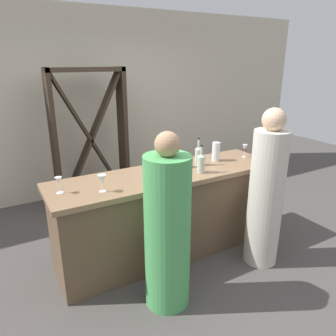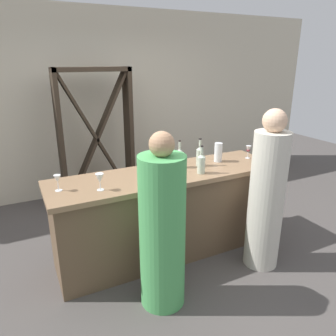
# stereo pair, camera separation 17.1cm
# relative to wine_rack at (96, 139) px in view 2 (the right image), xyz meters

# --- Properties ---
(ground_plane) EXTENTS (12.00, 12.00, 0.00)m
(ground_plane) POSITION_rel_wine_rack_xyz_m (0.32, -1.65, -0.98)
(ground_plane) COLOR #4C4744
(back_wall) EXTENTS (8.00, 0.10, 2.80)m
(back_wall) POSITION_rel_wine_rack_xyz_m (0.32, 0.55, 0.42)
(back_wall) COLOR beige
(back_wall) RESTS_ON ground
(bar_counter) EXTENTS (2.47, 0.70, 0.94)m
(bar_counter) POSITION_rel_wine_rack_xyz_m (0.32, -1.65, -0.50)
(bar_counter) COLOR brown
(bar_counter) RESTS_ON ground
(wine_rack) EXTENTS (1.05, 0.28, 1.96)m
(wine_rack) POSITION_rel_wine_rack_xyz_m (0.00, 0.00, 0.00)
(wine_rack) COLOR #33281E
(wine_rack) RESTS_ON ground
(wine_bottle_leftmost_clear_pale) EXTENTS (0.07, 0.07, 0.30)m
(wine_bottle_leftmost_clear_pale) POSITION_rel_wine_rack_xyz_m (0.51, -1.55, 0.08)
(wine_bottle_leftmost_clear_pale) COLOR #B7C6B2
(wine_bottle_leftmost_clear_pale) RESTS_ON bar_counter
(wine_bottle_second_left_clear_pale) EXTENTS (0.08, 0.08, 0.29)m
(wine_bottle_second_left_clear_pale) POSITION_rel_wine_rack_xyz_m (0.62, -1.82, 0.07)
(wine_bottle_second_left_clear_pale) COLOR #B7C6B2
(wine_bottle_second_left_clear_pale) RESTS_ON bar_counter
(wine_bottle_center_clear_pale) EXTENTS (0.08, 0.08, 0.31)m
(wine_bottle_center_clear_pale) POSITION_rel_wine_rack_xyz_m (0.74, -1.60, 0.08)
(wine_bottle_center_clear_pale) COLOR #B7C6B2
(wine_bottle_center_clear_pale) RESTS_ON bar_counter
(wine_glass_near_left) EXTENTS (0.08, 0.08, 0.16)m
(wine_glass_near_left) POSITION_rel_wine_rack_xyz_m (-0.43, -1.80, 0.07)
(wine_glass_near_left) COLOR white
(wine_glass_near_left) RESTS_ON bar_counter
(wine_glass_near_center) EXTENTS (0.06, 0.06, 0.15)m
(wine_glass_near_center) POSITION_rel_wine_rack_xyz_m (-0.77, -1.64, 0.07)
(wine_glass_near_center) COLOR white
(wine_glass_near_center) RESTS_ON bar_counter
(wine_glass_near_right) EXTENTS (0.06, 0.06, 0.15)m
(wine_glass_near_right) POSITION_rel_wine_rack_xyz_m (1.40, -1.62, 0.07)
(wine_glass_near_right) COLOR white
(wine_glass_near_right) RESTS_ON bar_counter
(water_pitcher) EXTENTS (0.09, 0.09, 0.22)m
(water_pitcher) POSITION_rel_wine_rack_xyz_m (1.01, -1.56, 0.07)
(water_pitcher) COLOR silver
(water_pitcher) RESTS_ON bar_counter
(person_left_guest) EXTENTS (0.39, 0.39, 1.55)m
(person_left_guest) POSITION_rel_wine_rack_xyz_m (-0.06, -2.32, -0.27)
(person_left_guest) COLOR #4CA559
(person_left_guest) RESTS_ON ground
(person_center_guest) EXTENTS (0.43, 0.43, 1.64)m
(person_center_guest) POSITION_rel_wine_rack_xyz_m (1.11, -2.28, -0.22)
(person_center_guest) COLOR beige
(person_center_guest) RESTS_ON ground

